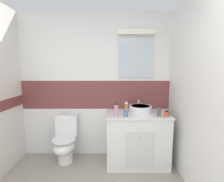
{
  "coord_description": "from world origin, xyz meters",
  "views": [
    {
      "loc": [
        0.29,
        -0.4,
        1.54
      ],
      "look_at": [
        0.29,
        1.84,
        1.24
      ],
      "focal_mm": 25.71,
      "sensor_mm": 36.0,
      "label": 1
    }
  ],
  "objects_px": {
    "soap_dispenser": "(159,112)",
    "hair_gel_jar": "(167,114)",
    "toothbrush_cup": "(126,112)",
    "sink_basin": "(140,109)",
    "shampoo_bottle_tall": "(116,110)",
    "toilet": "(65,140)"
  },
  "relations": [
    {
      "from": "toilet",
      "to": "shampoo_bottle_tall",
      "type": "distance_m",
      "value": 1.05
    },
    {
      "from": "sink_basin",
      "to": "soap_dispenser",
      "type": "xyz_separation_m",
      "value": [
        0.24,
        -0.22,
        0.0
      ]
    },
    {
      "from": "sink_basin",
      "to": "hair_gel_jar",
      "type": "distance_m",
      "value": 0.42
    },
    {
      "from": "sink_basin",
      "to": "toilet",
      "type": "bearing_deg",
      "value": 179.78
    },
    {
      "from": "toilet",
      "to": "shampoo_bottle_tall",
      "type": "height_order",
      "value": "shampoo_bottle_tall"
    },
    {
      "from": "toilet",
      "to": "toothbrush_cup",
      "type": "xyz_separation_m",
      "value": [
        0.99,
        -0.24,
        0.55
      ]
    },
    {
      "from": "sink_basin",
      "to": "shampoo_bottle_tall",
      "type": "bearing_deg",
      "value": -151.28
    },
    {
      "from": "sink_basin",
      "to": "toothbrush_cup",
      "type": "relative_size",
      "value": 1.79
    },
    {
      "from": "soap_dispenser",
      "to": "toilet",
      "type": "bearing_deg",
      "value": 171.45
    },
    {
      "from": "soap_dispenser",
      "to": "hair_gel_jar",
      "type": "height_order",
      "value": "soap_dispenser"
    },
    {
      "from": "sink_basin",
      "to": "toilet",
      "type": "xyz_separation_m",
      "value": [
        -1.25,
        0.0,
        -0.54
      ]
    },
    {
      "from": "toilet",
      "to": "soap_dispenser",
      "type": "xyz_separation_m",
      "value": [
        1.49,
        -0.22,
        0.55
      ]
    },
    {
      "from": "toilet",
      "to": "hair_gel_jar",
      "type": "bearing_deg",
      "value": -8.15
    },
    {
      "from": "sink_basin",
      "to": "hair_gel_jar",
      "type": "height_order",
      "value": "sink_basin"
    },
    {
      "from": "shampoo_bottle_tall",
      "to": "hair_gel_jar",
      "type": "xyz_separation_m",
      "value": [
        0.76,
        -0.01,
        -0.05
      ]
    },
    {
      "from": "toilet",
      "to": "toothbrush_cup",
      "type": "height_order",
      "value": "toothbrush_cup"
    },
    {
      "from": "sink_basin",
      "to": "toilet",
      "type": "height_order",
      "value": "sink_basin"
    },
    {
      "from": "toothbrush_cup",
      "to": "hair_gel_jar",
      "type": "xyz_separation_m",
      "value": [
        0.61,
        0.01,
        -0.03
      ]
    },
    {
      "from": "toothbrush_cup",
      "to": "soap_dispenser",
      "type": "distance_m",
      "value": 0.5
    },
    {
      "from": "toothbrush_cup",
      "to": "hair_gel_jar",
      "type": "bearing_deg",
      "value": 1.27
    },
    {
      "from": "toilet",
      "to": "hair_gel_jar",
      "type": "xyz_separation_m",
      "value": [
        1.61,
        -0.23,
        0.52
      ]
    },
    {
      "from": "sink_basin",
      "to": "toothbrush_cup",
      "type": "distance_m",
      "value": 0.35
    }
  ]
}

